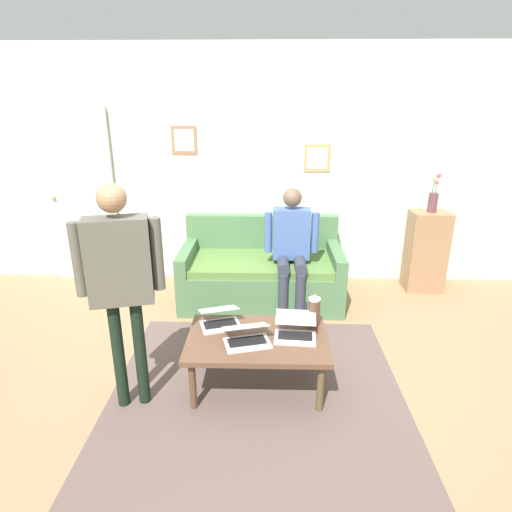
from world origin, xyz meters
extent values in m
plane|color=#977250|center=(0.00, 0.00, 0.00)|extent=(7.68, 7.68, 0.00)
cube|color=brown|center=(-0.05, 0.14, 0.00)|extent=(2.20, 2.19, 0.01)
cube|color=silver|center=(0.00, -2.20, 1.35)|extent=(7.04, 0.10, 2.70)
cube|color=tan|center=(-0.68, -2.15, 1.48)|extent=(0.30, 0.02, 0.31)
cube|color=beige|center=(-0.68, -2.14, 1.48)|extent=(0.23, 0.00, 0.24)
cube|color=#936B4D|center=(0.83, -2.15, 1.67)|extent=(0.29, 0.02, 0.32)
cube|color=silver|center=(0.83, -2.14, 1.67)|extent=(0.22, 0.00, 0.24)
cube|color=silver|center=(2.10, -2.11, 1.02)|extent=(0.82, 0.05, 2.05)
sphere|color=tan|center=(2.41, -2.07, 1.02)|extent=(0.06, 0.06, 0.06)
cube|color=#4B7148|center=(-0.06, -1.48, 0.21)|extent=(1.71, 0.90, 0.42)
cube|color=#557A3A|center=(-0.06, -1.46, 0.46)|extent=(1.47, 0.82, 0.08)
cube|color=#4B7148|center=(-0.06, -1.86, 0.65)|extent=(1.71, 0.14, 0.46)
cube|color=#4B7148|center=(-0.85, -1.48, 0.52)|extent=(0.12, 0.90, 0.20)
cube|color=#4B7148|center=(0.74, -1.48, 0.52)|extent=(0.12, 0.90, 0.20)
cube|color=brown|center=(-0.05, 0.04, 0.41)|extent=(1.05, 0.70, 0.04)
cylinder|color=brown|center=(-0.50, 0.32, 0.20)|extent=(0.05, 0.05, 0.39)
cylinder|color=brown|center=(0.40, 0.32, 0.20)|extent=(0.05, 0.05, 0.39)
cylinder|color=brown|center=(-0.50, -0.23, 0.20)|extent=(0.05, 0.05, 0.39)
cylinder|color=brown|center=(0.40, -0.23, 0.20)|extent=(0.05, 0.05, 0.39)
cube|color=silver|center=(0.02, 0.14, 0.44)|extent=(0.37, 0.29, 0.01)
cube|color=black|center=(0.02, 0.13, 0.44)|extent=(0.30, 0.19, 0.00)
cube|color=silver|center=(0.04, 0.07, 0.54)|extent=(0.37, 0.27, 0.08)
cube|color=#B4DCF5|center=(0.03, 0.08, 0.54)|extent=(0.33, 0.24, 0.07)
cube|color=silver|center=(-0.33, 0.06, 0.44)|extent=(0.32, 0.24, 0.01)
cube|color=black|center=(-0.33, 0.04, 0.44)|extent=(0.27, 0.15, 0.00)
cube|color=silver|center=(-0.34, -0.06, 0.54)|extent=(0.32, 0.23, 0.03)
cube|color=silver|center=(-0.34, -0.06, 0.54)|extent=(0.29, 0.20, 0.02)
cube|color=silver|center=(0.24, -0.11, 0.44)|extent=(0.35, 0.30, 0.01)
cube|color=black|center=(0.25, -0.13, 0.44)|extent=(0.28, 0.20, 0.00)
cube|color=silver|center=(0.26, -0.19, 0.54)|extent=(0.35, 0.28, 0.07)
cube|color=#A8D0EA|center=(0.26, -0.19, 0.54)|extent=(0.31, 0.25, 0.06)
cylinder|color=#4C3323|center=(-0.49, -0.17, 0.54)|extent=(0.09, 0.09, 0.21)
cylinder|color=#B7B7BC|center=(-0.49, -0.17, 0.65)|extent=(0.09, 0.09, 0.02)
sphere|color=#B2B2B7|center=(-0.49, -0.17, 0.67)|extent=(0.03, 0.03, 0.03)
cube|color=black|center=(-0.43, -0.17, 0.55)|extent=(0.01, 0.01, 0.15)
cube|color=#946D4B|center=(-1.95, -1.86, 0.46)|extent=(0.42, 0.32, 0.93)
cylinder|color=brown|center=(-1.95, -1.86, 1.04)|extent=(0.10, 0.10, 0.21)
cylinder|color=#3D7038|center=(-1.95, -1.84, 1.20)|extent=(0.01, 0.01, 0.13)
sphere|color=#DF586A|center=(-1.95, -1.84, 1.27)|extent=(0.05, 0.05, 0.05)
cylinder|color=#3D7038|center=(-1.96, -1.85, 1.24)|extent=(0.02, 0.02, 0.20)
sphere|color=#E35869|center=(-1.96, -1.84, 1.34)|extent=(0.06, 0.06, 0.06)
cylinder|color=#3D7038|center=(-1.94, -1.88, 1.22)|extent=(0.02, 0.01, 0.15)
sphere|color=silver|center=(-1.94, -1.89, 1.29)|extent=(0.04, 0.04, 0.04)
cylinder|color=#3D7038|center=(-1.96, -1.85, 1.21)|extent=(0.01, 0.01, 0.13)
sphere|color=silver|center=(-1.97, -1.85, 1.27)|extent=(0.04, 0.04, 0.04)
cylinder|color=#3D7038|center=(-1.93, -1.88, 1.22)|extent=(0.02, 0.02, 0.15)
sphere|color=#F7AE3C|center=(-1.93, -1.89, 1.30)|extent=(0.03, 0.03, 0.03)
cylinder|color=black|center=(0.92, 0.29, 0.41)|extent=(0.08, 0.08, 0.82)
cylinder|color=black|center=(0.77, 0.25, 0.41)|extent=(0.08, 0.08, 0.82)
cube|color=#555347|center=(0.85, 0.27, 1.11)|extent=(0.44, 0.28, 0.58)
cylinder|color=#555347|center=(1.08, 0.33, 1.14)|extent=(0.10, 0.10, 0.50)
cylinder|color=#555347|center=(0.61, 0.21, 1.14)|extent=(0.10, 0.10, 0.50)
sphere|color=#9D7653|center=(0.85, 0.27, 1.53)|extent=(0.19, 0.19, 0.19)
cylinder|color=#313643|center=(-0.45, -1.02, 0.25)|extent=(0.10, 0.10, 0.50)
cylinder|color=#313643|center=(-0.28, -1.02, 0.25)|extent=(0.10, 0.10, 0.50)
cylinder|color=#313643|center=(-0.45, -1.20, 0.55)|extent=(0.12, 0.40, 0.12)
cylinder|color=#313643|center=(-0.28, -1.20, 0.55)|extent=(0.12, 0.40, 0.12)
cube|color=#435F9D|center=(-0.37, -1.38, 0.81)|extent=(0.37, 0.20, 0.52)
cylinder|color=#435F9D|center=(-0.60, -1.33, 0.84)|extent=(0.08, 0.08, 0.42)
cylinder|color=#435F9D|center=(-0.13, -1.33, 0.84)|extent=(0.08, 0.08, 0.42)
sphere|color=brown|center=(-0.37, -1.38, 1.19)|extent=(0.19, 0.19, 0.19)
camera|label=1|loc=(-0.12, 2.86, 2.09)|focal=30.17mm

